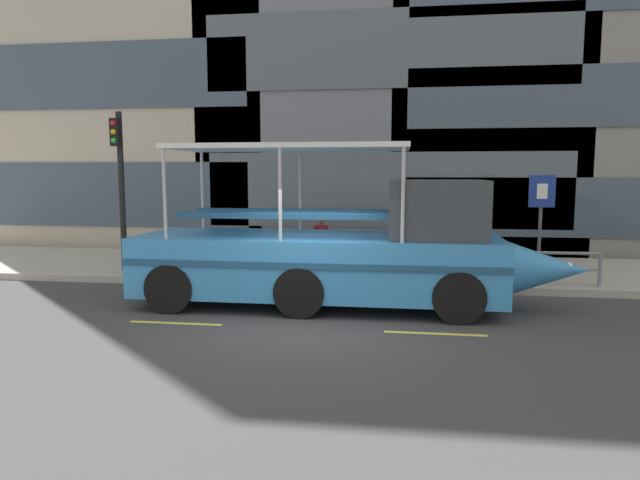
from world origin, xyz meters
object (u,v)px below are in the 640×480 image
at_px(parking_sign, 541,210).
at_px(duck_tour_boat, 344,253).
at_px(pedestrian_mid_left, 321,239).
at_px(pedestrian_near_bow, 464,241).
at_px(traffic_light_pole, 120,175).

xyz_separation_m(parking_sign, duck_tour_boat, (-4.46, -2.28, -0.81)).
xyz_separation_m(parking_sign, pedestrian_mid_left, (-5.37, 0.57, -0.85)).
distance_m(parking_sign, duck_tour_boat, 5.07).
bearing_deg(duck_tour_boat, parking_sign, 27.08).
relative_size(parking_sign, duck_tour_boat, 0.27).
height_order(pedestrian_near_bow, pedestrian_mid_left, pedestrian_near_bow).
relative_size(traffic_light_pole, duck_tour_boat, 0.45).
height_order(traffic_light_pole, parking_sign, traffic_light_pole).
bearing_deg(pedestrian_near_bow, parking_sign, -16.33).
distance_m(parking_sign, pedestrian_near_bow, 1.97).
distance_m(traffic_light_pole, duck_tour_boat, 6.90).
distance_m(traffic_light_pole, pedestrian_near_bow, 9.15).
relative_size(traffic_light_pole, pedestrian_near_bow, 2.76).
relative_size(duck_tour_boat, pedestrian_near_bow, 6.18).
height_order(traffic_light_pole, duck_tour_boat, traffic_light_pole).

